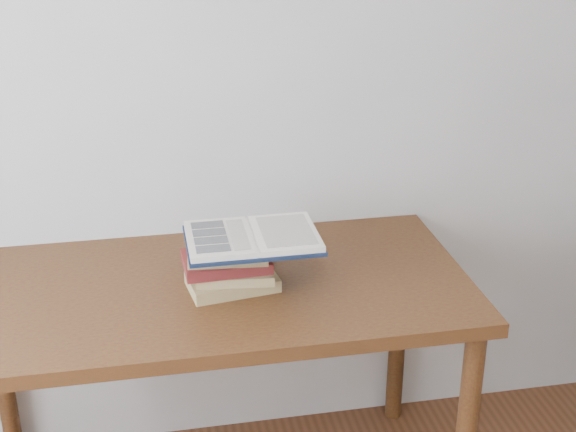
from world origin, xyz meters
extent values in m
cube|color=beige|center=(0.00, 1.75, 1.30)|extent=(3.50, 0.04, 2.60)
cube|color=#4E3213|center=(0.04, 1.38, 0.78)|extent=(1.49, 0.75, 0.04)
cylinder|color=#4E3213|center=(-0.65, 1.69, 0.38)|extent=(0.06, 0.06, 0.76)
cylinder|color=#4E3213|center=(0.73, 1.69, 0.38)|extent=(0.06, 0.06, 0.76)
cube|color=olive|center=(0.09, 1.35, 0.82)|extent=(0.27, 0.19, 0.04)
cube|color=olive|center=(0.10, 1.33, 0.85)|extent=(0.23, 0.15, 0.03)
cube|color=maroon|center=(0.08, 1.35, 0.88)|extent=(0.25, 0.17, 0.03)
cube|color=olive|center=(0.08, 1.36, 0.91)|extent=(0.24, 0.19, 0.03)
cube|color=black|center=(0.10, 1.34, 0.94)|extent=(0.24, 0.19, 0.02)
cube|color=black|center=(0.15, 1.32, 0.96)|extent=(0.37, 0.26, 0.01)
cube|color=beige|center=(0.06, 1.32, 0.97)|extent=(0.18, 0.24, 0.02)
cube|color=beige|center=(0.24, 1.32, 0.97)|extent=(0.18, 0.24, 0.02)
cylinder|color=beige|center=(0.15, 1.32, 0.97)|extent=(0.01, 0.24, 0.01)
cube|color=black|center=(0.03, 1.40, 0.98)|extent=(0.09, 0.04, 0.00)
cube|color=black|center=(0.03, 1.35, 0.98)|extent=(0.09, 0.04, 0.00)
cube|color=black|center=(0.03, 1.30, 0.98)|extent=(0.09, 0.04, 0.00)
cube|color=black|center=(0.03, 1.24, 0.98)|extent=(0.09, 0.04, 0.00)
cube|color=#BCB8A3|center=(0.11, 1.32, 0.98)|extent=(0.05, 0.20, 0.00)
cube|color=#BCB8A3|center=(0.24, 1.32, 0.98)|extent=(0.14, 0.21, 0.00)
camera|label=1|loc=(-0.13, -0.68, 1.91)|focal=50.00mm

